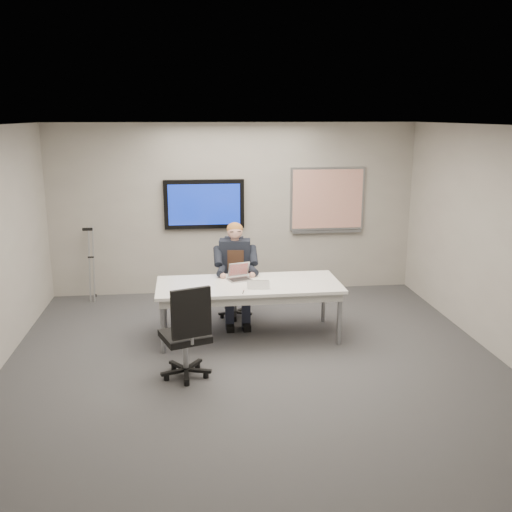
{
  "coord_description": "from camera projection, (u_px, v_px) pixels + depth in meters",
  "views": [
    {
      "loc": [
        -0.72,
        -6.28,
        2.92
      ],
      "look_at": [
        0.12,
        1.0,
        1.09
      ],
      "focal_mm": 40.0,
      "sensor_mm": 36.0,
      "label": 1
    }
  ],
  "objects": [
    {
      "name": "tv_display",
      "position": [
        204.0,
        204.0,
        9.26
      ],
      "size": [
        1.3,
        0.09,
        0.8
      ],
      "color": "black",
      "rests_on": "wall_back"
    },
    {
      "name": "crutch",
      "position": [
        91.0,
        262.0,
        9.11
      ],
      "size": [
        0.37,
        0.65,
        1.29
      ],
      "primitive_type": null,
      "rotation": [
        -0.23,
        0.0,
        -0.34
      ],
      "color": "#9B9DA2",
      "rests_on": "ground"
    },
    {
      "name": "whiteboard",
      "position": [
        327.0,
        200.0,
        9.5
      ],
      "size": [
        1.25,
        0.08,
        1.1
      ],
      "color": "#919499",
      "rests_on": "wall_back"
    },
    {
      "name": "pen",
      "position": [
        243.0,
        292.0,
        7.16
      ],
      "size": [
        0.04,
        0.14,
        0.01
      ],
      "primitive_type": "cylinder",
      "rotation": [
        0.0,
        1.57,
        1.36
      ],
      "color": "black",
      "rests_on": "conference_table"
    },
    {
      "name": "office_chair_near",
      "position": [
        187.0,
        349.0,
        6.41
      ],
      "size": [
        0.68,
        0.68,
        1.12
      ],
      "rotation": [
        0.0,
        0.0,
        3.48
      ],
      "color": "black",
      "rests_on": "ground"
    },
    {
      "name": "wall_right",
      "position": [
        503.0,
        245.0,
        6.83
      ],
      "size": [
        0.02,
        6.0,
        2.8
      ],
      "primitive_type": "cube",
      "color": "#9D978E",
      "rests_on": "ground"
    },
    {
      "name": "wall_back",
      "position": [
        235.0,
        209.0,
        9.39
      ],
      "size": [
        6.0,
        0.02,
        2.8
      ],
      "primitive_type": "cube",
      "color": "#9D978E",
      "rests_on": "ground"
    },
    {
      "name": "laptop",
      "position": [
        239.0,
        275.0,
        7.72
      ],
      "size": [
        0.35,
        0.37,
        0.21
      ],
      "rotation": [
        0.0,
        0.0,
        0.32
      ],
      "color": "#A6A6A8",
      "rests_on": "conference_table"
    },
    {
      "name": "floor",
      "position": [
        255.0,
        365.0,
        6.84
      ],
      "size": [
        6.0,
        6.0,
        0.02
      ],
      "primitive_type": "cube",
      "color": "#363739",
      "rests_on": "ground"
    },
    {
      "name": "name_tent",
      "position": [
        258.0,
        284.0,
        7.3
      ],
      "size": [
        0.29,
        0.11,
        0.11
      ],
      "primitive_type": null,
      "rotation": [
        0.0,
        0.0,
        -0.11
      ],
      "color": "silver",
      "rests_on": "conference_table"
    },
    {
      "name": "conference_table",
      "position": [
        249.0,
        289.0,
        7.56
      ],
      "size": [
        2.43,
        1.04,
        0.75
      ],
      "rotation": [
        0.0,
        0.0,
        0.01
      ],
      "color": "white",
      "rests_on": "ground"
    },
    {
      "name": "wall_front",
      "position": [
        309.0,
        361.0,
        3.61
      ],
      "size": [
        6.0,
        0.02,
        2.8
      ],
      "primitive_type": "cube",
      "color": "#9D978E",
      "rests_on": "ground"
    },
    {
      "name": "ceiling",
      "position": [
        255.0,
        126.0,
        6.16
      ],
      "size": [
        6.0,
        6.0,
        0.02
      ],
      "primitive_type": "cube",
      "color": "white",
      "rests_on": "wall_back"
    },
    {
      "name": "office_chair_far",
      "position": [
        236.0,
        296.0,
        8.43
      ],
      "size": [
        0.61,
        0.61,
        0.96
      ],
      "rotation": [
        0.0,
        0.0,
        -0.43
      ],
      "color": "black",
      "rests_on": "ground"
    },
    {
      "name": "seated_person",
      "position": [
        236.0,
        283.0,
        8.12
      ],
      "size": [
        0.47,
        0.81,
        1.43
      ],
      "rotation": [
        0.0,
        0.0,
        -0.13
      ],
      "color": "#1F2335",
      "rests_on": "office_chair_far"
    }
  ]
}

